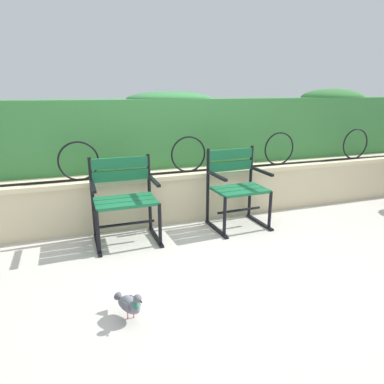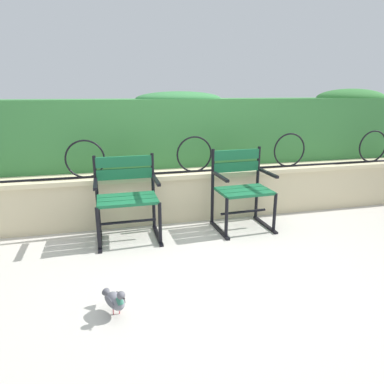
% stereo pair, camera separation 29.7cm
% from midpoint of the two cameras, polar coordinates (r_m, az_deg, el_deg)
% --- Properties ---
extents(ground_plane, '(60.00, 60.00, 0.00)m').
position_cam_midpoint_polar(ground_plane, '(3.39, 3.16, -9.68)').
color(ground_plane, '#BCB7AD').
extents(stone_wall, '(8.45, 0.41, 0.58)m').
position_cam_midpoint_polar(stone_wall, '(4.12, -0.51, -0.48)').
color(stone_wall, beige).
rests_on(stone_wall, ground).
extents(iron_arch_fence, '(7.89, 0.02, 0.42)m').
position_cam_midpoint_polar(iron_arch_fence, '(3.88, -5.08, 5.36)').
color(iron_arch_fence, black).
rests_on(iron_arch_fence, stone_wall).
extents(hedge_row, '(8.28, 0.49, 0.94)m').
position_cam_midpoint_polar(hedge_row, '(4.39, -1.35, 10.21)').
color(hedge_row, '#387A3D').
rests_on(hedge_row, stone_wall).
extents(park_chair_left, '(0.64, 0.53, 0.86)m').
position_cam_midpoint_polar(park_chair_left, '(3.57, -8.44, -0.49)').
color(park_chair_left, '#19663D').
rests_on(park_chair_left, ground).
extents(park_chair_right, '(0.63, 0.55, 0.88)m').
position_cam_midpoint_polar(park_chair_right, '(3.88, 10.35, 0.84)').
color(park_chair_right, '#19663D').
rests_on(park_chair_right, ground).
extents(pigeon_near_chairs, '(0.18, 0.28, 0.22)m').
position_cam_midpoint_polar(pigeon_near_chairs, '(2.51, -9.15, -17.27)').
color(pigeon_near_chairs, slate).
rests_on(pigeon_near_chairs, ground).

